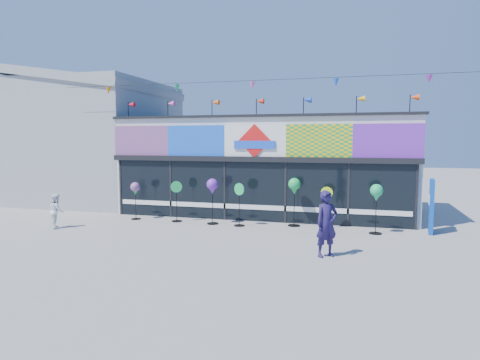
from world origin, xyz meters
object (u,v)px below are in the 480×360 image
at_px(spinner_4, 294,188).
at_px(blue_sign, 431,206).
at_px(spinner_1, 177,200).
at_px(spinner_5, 326,207).
at_px(spinner_3, 239,203).
at_px(adult_man, 327,224).
at_px(spinner_0, 135,190).
at_px(spinner_2, 212,188).
at_px(spinner_6, 376,194).
at_px(child, 57,211).

bearing_deg(spinner_4, blue_sign, 1.35).
distance_m(spinner_1, spinner_5, 5.65).
xyz_separation_m(spinner_3, adult_man, (3.37, -3.34, 0.06)).
height_order(blue_sign, spinner_0, blue_sign).
height_order(spinner_4, adult_man, adult_man).
bearing_deg(blue_sign, spinner_5, -168.61).
bearing_deg(spinner_2, spinner_3, -4.80).
distance_m(spinner_3, adult_man, 4.75).
distance_m(spinner_0, spinner_5, 7.41).
height_order(spinner_0, spinner_1, spinner_1).
xyz_separation_m(spinner_4, adult_man, (1.45, -3.87, -0.51)).
bearing_deg(spinner_6, spinner_1, 178.35).
relative_size(spinner_2, spinner_5, 1.14).
bearing_deg(spinner_2, spinner_0, 178.72).
bearing_deg(spinner_6, blue_sign, 20.69).
relative_size(blue_sign, spinner_2, 1.06).
distance_m(spinner_4, adult_man, 4.16).
height_order(spinner_2, spinner_3, spinner_2).
bearing_deg(spinner_5, spinner_4, 171.61).
height_order(spinner_1, adult_man, adult_man).
bearing_deg(spinner_2, child, -157.09).
height_order(spinner_3, adult_man, adult_man).
relative_size(blue_sign, spinner_5, 1.22).
height_order(spinner_0, spinner_5, spinner_5).
relative_size(spinner_0, spinner_2, 0.87).
relative_size(spinner_3, spinner_6, 0.94).
relative_size(blue_sign, adult_man, 1.01).
relative_size(spinner_3, spinner_5, 1.05).
relative_size(spinner_1, adult_man, 0.87).
relative_size(spinner_0, spinner_5, 0.99).
xyz_separation_m(blue_sign, spinner_6, (-1.80, -0.68, 0.43)).
bearing_deg(spinner_4, adult_man, -69.49).
relative_size(spinner_0, spinner_1, 0.94).
bearing_deg(child, spinner_3, -114.02).
distance_m(spinner_4, child, 8.56).
relative_size(spinner_4, adult_man, 0.98).
bearing_deg(adult_man, spinner_5, 54.67).
bearing_deg(spinner_6, spinner_2, 178.74).
distance_m(spinner_6, child, 11.14).
distance_m(blue_sign, spinner_1, 9.11).
relative_size(spinner_2, child, 1.39).
bearing_deg(adult_man, child, 132.80).
bearing_deg(adult_man, spinner_6, 27.78).
xyz_separation_m(spinner_2, adult_man, (4.44, -3.43, -0.47)).
relative_size(blue_sign, spinner_6, 1.08).
xyz_separation_m(blue_sign, spinner_2, (-7.60, -0.55, 0.45)).
bearing_deg(spinner_2, blue_sign, 4.15).
bearing_deg(spinner_1, spinner_4, 4.60).
bearing_deg(adult_man, blue_sign, 11.80).
bearing_deg(spinner_0, spinner_6, -1.27).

